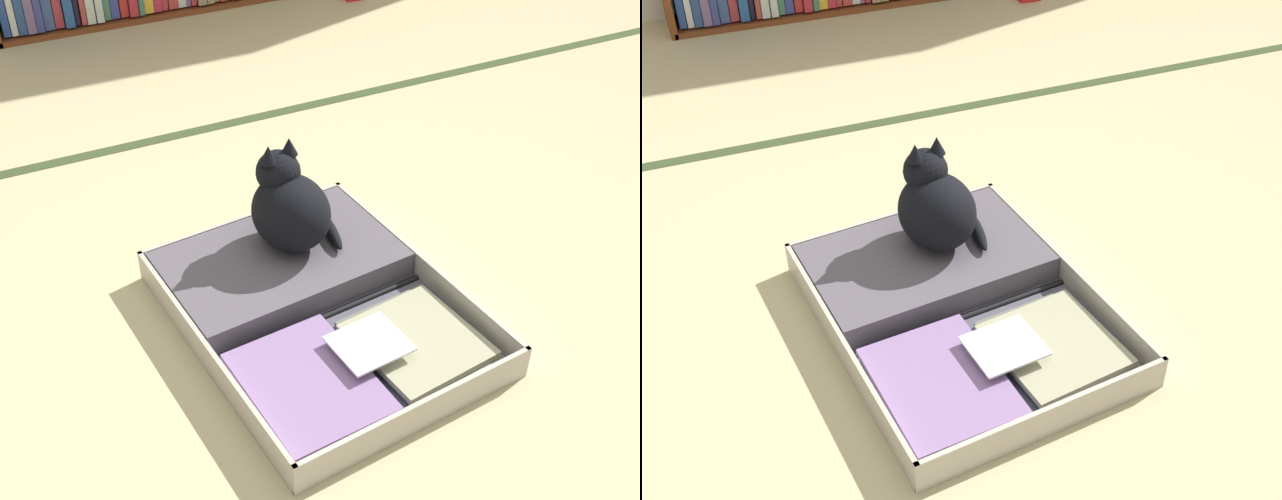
{
  "view_description": "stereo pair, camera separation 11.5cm",
  "coord_description": "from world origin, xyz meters",
  "views": [
    {
      "loc": [
        -0.62,
        -1.38,
        1.46
      ],
      "look_at": [
        0.09,
        0.09,
        0.19
      ],
      "focal_mm": 46.03,
      "sensor_mm": 36.0,
      "label": 1
    },
    {
      "loc": [
        -0.51,
        -1.43,
        1.46
      ],
      "look_at": [
        0.09,
        0.09,
        0.19
      ],
      "focal_mm": 46.03,
      "sensor_mm": 36.0,
      "label": 2
    }
  ],
  "objects": [
    {
      "name": "tatami_border",
      "position": [
        0.0,
        1.12,
        0.0
      ],
      "size": [
        4.8,
        0.05,
        0.0
      ],
      "color": "#374726",
      "rests_on": "ground_plane"
    },
    {
      "name": "open_suitcase",
      "position": [
        0.05,
        0.09,
        0.04
      ],
      "size": [
        0.74,
        0.91,
        0.09
      ],
      "color": "#BDB5A6",
      "rests_on": "ground_plane"
    },
    {
      "name": "black_cat",
      "position": [
        0.08,
        0.28,
        0.21
      ],
      "size": [
        0.27,
        0.27,
        0.3
      ],
      "color": "black",
      "rests_on": "open_suitcase"
    },
    {
      "name": "ground_plane",
      "position": [
        0.0,
        0.0,
        0.0
      ],
      "size": [
        10.0,
        10.0,
        0.0
      ],
      "primitive_type": "plane",
      "color": "#C5B688"
    }
  ]
}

